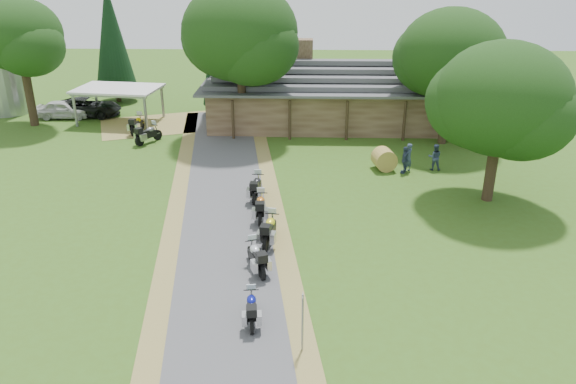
{
  "coord_description": "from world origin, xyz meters",
  "views": [
    {
      "loc": [
        3.03,
        -18.63,
        12.16
      ],
      "look_at": [
        2.28,
        6.18,
        1.6
      ],
      "focal_mm": 35.0,
      "sensor_mm": 36.0,
      "label": 1
    }
  ],
  "objects_px": {
    "carport": "(120,105)",
    "motorcycle_row_e": "(257,186)",
    "silo": "(2,72)",
    "car_white_sedan": "(63,107)",
    "car_dark_suv": "(86,102)",
    "motorcycle_row_d": "(261,206)",
    "hay_bale": "(384,159)",
    "motorcycle_row_b": "(256,256)",
    "motorcycle_carport_b": "(148,133)",
    "motorcycle_row_a": "(252,307)",
    "motorcycle_row_c": "(269,228)",
    "motorcycle_carport_a": "(137,123)",
    "lodge": "(344,91)"
  },
  "relations": [
    {
      "from": "carport",
      "to": "motorcycle_row_a",
      "type": "distance_m",
      "value": 28.52
    },
    {
      "from": "car_white_sedan",
      "to": "motorcycle_row_d",
      "type": "height_order",
      "value": "car_white_sedan"
    },
    {
      "from": "motorcycle_row_a",
      "to": "motorcycle_row_c",
      "type": "relative_size",
      "value": 0.84
    },
    {
      "from": "motorcycle_row_a",
      "to": "motorcycle_row_d",
      "type": "xyz_separation_m",
      "value": [
        -0.31,
        8.44,
        0.1
      ]
    },
    {
      "from": "motorcycle_row_b",
      "to": "motorcycle_row_c",
      "type": "xyz_separation_m",
      "value": [
        0.4,
        2.43,
        0.04
      ]
    },
    {
      "from": "lodge",
      "to": "motorcycle_carport_b",
      "type": "relative_size",
      "value": 10.25
    },
    {
      "from": "silo",
      "to": "car_white_sedan",
      "type": "relative_size",
      "value": 1.24
    },
    {
      "from": "lodge",
      "to": "motorcycle_row_e",
      "type": "xyz_separation_m",
      "value": [
        -5.49,
        -15.0,
        -1.74
      ]
    },
    {
      "from": "car_white_sedan",
      "to": "motorcycle_row_b",
      "type": "height_order",
      "value": "car_white_sedan"
    },
    {
      "from": "car_white_sedan",
      "to": "motorcycle_row_e",
      "type": "bearing_deg",
      "value": -134.49
    },
    {
      "from": "car_dark_suv",
      "to": "motorcycle_row_b",
      "type": "distance_m",
      "value": 28.36
    },
    {
      "from": "motorcycle_carport_a",
      "to": "car_dark_suv",
      "type": "bearing_deg",
      "value": 56.1
    },
    {
      "from": "motorcycle_row_b",
      "to": "hay_bale",
      "type": "distance_m",
      "value": 13.86
    },
    {
      "from": "motorcycle_row_b",
      "to": "motorcycle_row_d",
      "type": "xyz_separation_m",
      "value": [
        -0.19,
        4.91,
        0.03
      ]
    },
    {
      "from": "motorcycle_row_e",
      "to": "carport",
      "type": "bearing_deg",
      "value": 42.33
    },
    {
      "from": "motorcycle_row_b",
      "to": "motorcycle_carport_a",
      "type": "bearing_deg",
      "value": 6.96
    },
    {
      "from": "motorcycle_row_e",
      "to": "motorcycle_carport_b",
      "type": "relative_size",
      "value": 1.0
    },
    {
      "from": "car_dark_suv",
      "to": "motorcycle_row_c",
      "type": "relative_size",
      "value": 2.79
    },
    {
      "from": "hay_bale",
      "to": "carport",
      "type": "bearing_deg",
      "value": 152.56
    },
    {
      "from": "carport",
      "to": "motorcycle_row_e",
      "type": "relative_size",
      "value": 2.98
    },
    {
      "from": "car_dark_suv",
      "to": "motorcycle_row_d",
      "type": "xyz_separation_m",
      "value": [
        15.5,
        -18.71,
        -0.42
      ]
    },
    {
      "from": "silo",
      "to": "motorcycle_row_a",
      "type": "height_order",
      "value": "silo"
    },
    {
      "from": "hay_bale",
      "to": "car_white_sedan",
      "type": "bearing_deg",
      "value": 155.68
    },
    {
      "from": "car_dark_suv",
      "to": "hay_bale",
      "type": "bearing_deg",
      "value": -116.62
    },
    {
      "from": "lodge",
      "to": "motorcycle_row_c",
      "type": "distance_m",
      "value": 20.55
    },
    {
      "from": "lodge",
      "to": "motorcycle_row_c",
      "type": "bearing_deg",
      "value": -102.69
    },
    {
      "from": "motorcycle_row_a",
      "to": "motorcycle_row_e",
      "type": "relative_size",
      "value": 0.84
    },
    {
      "from": "silo",
      "to": "motorcycle_row_b",
      "type": "distance_m",
      "value": 33.33
    },
    {
      "from": "silo",
      "to": "carport",
      "type": "bearing_deg",
      "value": -13.07
    },
    {
      "from": "motorcycle_carport_a",
      "to": "hay_bale",
      "type": "height_order",
      "value": "motorcycle_carport_a"
    },
    {
      "from": "silo",
      "to": "motorcycle_row_d",
      "type": "distance_m",
      "value": 29.78
    },
    {
      "from": "motorcycle_row_c",
      "to": "motorcycle_carport_a",
      "type": "xyz_separation_m",
      "value": [
        -10.73,
        16.75,
        -0.01
      ]
    },
    {
      "from": "motorcycle_row_a",
      "to": "motorcycle_row_e",
      "type": "xyz_separation_m",
      "value": [
        -0.72,
        10.94,
        0.11
      ]
    },
    {
      "from": "car_white_sedan",
      "to": "motorcycle_row_b",
      "type": "xyz_separation_m",
      "value": [
        17.31,
        -22.98,
        -0.23
      ]
    },
    {
      "from": "lodge",
      "to": "car_white_sedan",
      "type": "bearing_deg",
      "value": 178.54
    },
    {
      "from": "car_white_sedan",
      "to": "motorcycle_row_a",
      "type": "distance_m",
      "value": 31.73
    },
    {
      "from": "carport",
      "to": "car_dark_suv",
      "type": "distance_m",
      "value": 3.61
    },
    {
      "from": "silo",
      "to": "hay_bale",
      "type": "distance_m",
      "value": 31.94
    },
    {
      "from": "motorcycle_row_d",
      "to": "motorcycle_carport_b",
      "type": "bearing_deg",
      "value": 33.86
    },
    {
      "from": "car_dark_suv",
      "to": "car_white_sedan",
      "type": "bearing_deg",
      "value": 112.1
    },
    {
      "from": "carport",
      "to": "motorcycle_carport_a",
      "type": "relative_size",
      "value": 2.98
    },
    {
      "from": "motorcycle_row_b",
      "to": "car_white_sedan",
      "type": "bearing_deg",
      "value": 15.64
    },
    {
      "from": "silo",
      "to": "motorcycle_row_e",
      "type": "relative_size",
      "value": 3.22
    },
    {
      "from": "motorcycle_row_c",
      "to": "motorcycle_carport_a",
      "type": "height_order",
      "value": "motorcycle_row_c"
    },
    {
      "from": "car_dark_suv",
      "to": "motorcycle_row_d",
      "type": "bearing_deg",
      "value": -139.81
    },
    {
      "from": "motorcycle_row_b",
      "to": "motorcycle_carport_b",
      "type": "distance_m",
      "value": 19.03
    },
    {
      "from": "lodge",
      "to": "car_dark_suv",
      "type": "xyz_separation_m",
      "value": [
        -20.58,
        1.21,
        -1.32
      ]
    },
    {
      "from": "motorcycle_row_a",
      "to": "motorcycle_row_d",
      "type": "height_order",
      "value": "motorcycle_row_d"
    },
    {
      "from": "silo",
      "to": "car_dark_suv",
      "type": "distance_m",
      "value": 7.25
    },
    {
      "from": "lodge",
      "to": "motorcycle_row_b",
      "type": "xyz_separation_m",
      "value": [
        -4.9,
        -22.41,
        -1.77
      ]
    }
  ]
}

